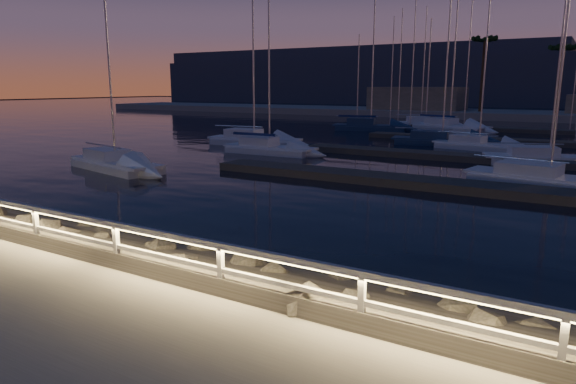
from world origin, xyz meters
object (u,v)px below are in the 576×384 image
object	(u,v)px
sailboat_c	(546,158)
sailboat_e	(267,148)
sailboat_b	(114,162)
sailboat_a	(252,139)
sailboat_g	(439,140)
sailboat_n	(448,126)
sailboat_j	(477,144)
sailboat_m	(424,123)
sailboat_d	(545,178)
sailboat_i	(369,126)
guard_rail	(180,248)

from	to	relation	value
sailboat_c	sailboat_e	distance (m)	17.80
sailboat_e	sailboat_b	bearing A→B (deg)	-110.13
sailboat_a	sailboat_e	size ratio (longest dim) A/B	1.13
sailboat_c	sailboat_g	world-z (taller)	sailboat_g
sailboat_a	sailboat_n	world-z (taller)	sailboat_n
sailboat_j	sailboat_n	distance (m)	17.04
sailboat_c	sailboat_g	size ratio (longest dim) A/B	0.95
sailboat_m	sailboat_j	bearing A→B (deg)	-86.82
sailboat_b	sailboat_m	size ratio (longest dim) A/B	1.01
sailboat_m	sailboat_g	bearing A→B (deg)	-93.17
sailboat_b	sailboat_d	xyz separation A→B (m)	(21.46, 7.19, -0.02)
sailboat_e	sailboat_c	bearing A→B (deg)	13.77
sailboat_a	sailboat_i	distance (m)	17.90
sailboat_b	sailboat_g	xyz separation A→B (m)	(12.51, 22.06, 0.00)
sailboat_a	sailboat_c	bearing A→B (deg)	-4.05
sailboat_d	sailboat_e	size ratio (longest dim) A/B	1.11
sailboat_d	sailboat_m	bearing A→B (deg)	125.43
sailboat_a	sailboat_d	bearing A→B (deg)	-23.66
guard_rail	sailboat_g	size ratio (longest dim) A/B	3.32
sailboat_d	sailboat_g	bearing A→B (deg)	131.20
guard_rail	sailboat_d	xyz separation A→B (m)	(5.28, 19.24, -0.98)
sailboat_e	sailboat_d	bearing A→B (deg)	-11.04
sailboat_e	sailboat_n	world-z (taller)	sailboat_n
sailboat_n	sailboat_i	bearing A→B (deg)	-129.03
sailboat_c	sailboat_i	world-z (taller)	sailboat_i
sailboat_a	sailboat_b	size ratio (longest dim) A/B	1.06
sailboat_i	sailboat_m	world-z (taller)	sailboat_i
guard_rail	sailboat_m	bearing A→B (deg)	101.14
sailboat_c	sailboat_m	distance (m)	29.33
guard_rail	sailboat_c	bearing A→B (deg)	80.21
sailboat_a	guard_rail	bearing A→B (deg)	-63.50
guard_rail	sailboat_g	distance (m)	34.32
sailboat_c	sailboat_i	bearing A→B (deg)	119.01
sailboat_j	sailboat_m	bearing A→B (deg)	125.43
sailboat_n	sailboat_c	bearing A→B (deg)	-42.58
sailboat_d	sailboat_e	world-z (taller)	sailboat_d
guard_rail	sailboat_e	bearing A→B (deg)	119.28
sailboat_j	sailboat_m	xyz separation A→B (m)	(-9.80, 19.74, 0.04)
sailboat_e	sailboat_n	distance (m)	26.64
sailboat_g	sailboat_e	bearing A→B (deg)	-137.03
sailboat_c	sailboat_n	world-z (taller)	sailboat_n
sailboat_g	sailboat_n	world-z (taller)	sailboat_n
sailboat_b	sailboat_c	world-z (taller)	sailboat_c
sailboat_d	sailboat_j	bearing A→B (deg)	123.68
sailboat_e	sailboat_i	bearing A→B (deg)	92.34
sailboat_g	sailboat_m	bearing A→B (deg)	100.30
sailboat_c	sailboat_e	bearing A→B (deg)	176.45
sailboat_n	guard_rail	bearing A→B (deg)	-62.47
sailboat_j	sailboat_n	xyz separation A→B (m)	(-6.09, 15.92, 0.07)
sailboat_b	sailboat_i	distance (m)	32.03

